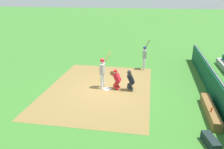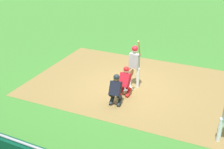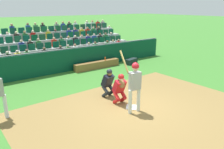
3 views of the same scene
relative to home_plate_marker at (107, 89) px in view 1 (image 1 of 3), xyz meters
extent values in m
plane|color=#38752A|center=(0.00, 0.00, -0.02)|extent=(160.00, 160.00, 0.00)
cube|color=olive|center=(0.00, 0.50, -0.01)|extent=(8.89, 6.47, 0.01)
cube|color=white|center=(0.00, 0.00, 0.00)|extent=(0.62, 0.62, 0.02)
cylinder|color=silver|center=(0.00, 0.34, 0.43)|extent=(0.14, 0.14, 0.90)
cylinder|color=silver|center=(0.38, 0.31, 0.43)|extent=(0.14, 0.14, 0.90)
cube|color=#A09DA0|center=(0.19, 0.33, 1.20)|extent=(0.44, 0.26, 0.64)
sphere|color=#C8A28D|center=(0.19, 0.33, 1.68)|extent=(0.23, 0.23, 0.23)
sphere|color=#B21621|center=(0.19, 0.33, 1.74)|extent=(0.26, 0.26, 0.26)
cylinder|color=#A09DA0|center=(0.24, 0.30, 1.51)|extent=(0.46, 0.18, 0.14)
cylinder|color=#A09DA0|center=(0.40, 0.28, 1.51)|extent=(0.17, 0.16, 0.13)
cylinder|color=tan|center=(0.47, 0.06, 1.89)|extent=(0.12, 0.45, 0.75)
sphere|color=black|center=(0.45, 0.25, 1.53)|extent=(0.06, 0.06, 0.06)
cylinder|color=red|center=(0.00, -0.56, 0.14)|extent=(0.17, 0.39, 0.34)
cylinder|color=red|center=(0.00, -0.56, 0.36)|extent=(0.17, 0.39, 0.33)
cylinder|color=red|center=(0.32, -0.58, 0.14)|extent=(0.17, 0.39, 0.34)
cylinder|color=red|center=(0.32, -0.58, 0.36)|extent=(0.17, 0.39, 0.33)
cube|color=red|center=(0.16, -0.60, 0.71)|extent=(0.45, 0.48, 0.60)
cube|color=red|center=(0.16, -0.48, 0.71)|extent=(0.40, 0.27, 0.44)
sphere|color=#DBAD8E|center=(0.16, -0.49, 1.07)|extent=(0.22, 0.22, 0.22)
cube|color=black|center=(0.16, -0.49, 1.07)|extent=(0.21, 0.13, 0.20)
sphere|color=red|center=(0.16, -0.49, 1.13)|extent=(0.24, 0.24, 0.24)
cylinder|color=brown|center=(0.30, -0.28, 0.93)|extent=(0.09, 0.30, 0.30)
cylinder|color=red|center=(0.32, -0.45, 0.86)|extent=(0.13, 0.39, 0.22)
cylinder|color=black|center=(-0.03, -1.42, 0.14)|extent=(0.17, 0.39, 0.34)
cylinder|color=black|center=(-0.03, -1.42, 0.36)|extent=(0.17, 0.39, 0.33)
cylinder|color=black|center=(0.28, -1.39, 0.14)|extent=(0.17, 0.39, 0.34)
cylinder|color=black|center=(0.28, -1.39, 0.36)|extent=(0.17, 0.39, 0.33)
cube|color=black|center=(0.13, -1.44, 0.71)|extent=(0.46, 0.49, 0.60)
cube|color=black|center=(0.12, -1.32, 0.71)|extent=(0.40, 0.28, 0.44)
sphere|color=brown|center=(0.12, -1.32, 1.07)|extent=(0.22, 0.22, 0.22)
cube|color=black|center=(0.12, -1.32, 1.07)|extent=(0.21, 0.14, 0.20)
sphere|color=black|center=(0.12, -1.32, 1.13)|extent=(0.24, 0.24, 0.24)
cube|color=#083D29|center=(0.00, -6.08, 0.64)|extent=(15.53, 0.24, 1.31)
cylinder|color=gray|center=(0.00, -6.08, 1.33)|extent=(15.53, 0.07, 0.07)
cube|color=brown|center=(-1.98, -5.53, 0.20)|extent=(3.11, 0.40, 0.44)
cylinder|color=#D94A17|center=(-2.52, -5.43, 0.54)|extent=(0.07, 0.07, 0.23)
cube|color=black|center=(-4.42, -5.06, 0.16)|extent=(1.04, 0.60, 0.35)
cylinder|color=silver|center=(4.06, -2.01, 0.41)|extent=(0.16, 0.16, 0.86)
cylinder|color=silver|center=(4.51, -1.90, 0.41)|extent=(0.16, 0.16, 0.86)
cube|color=gray|center=(4.29, -1.96, 1.15)|extent=(0.49, 0.32, 0.61)
sphere|color=beige|center=(4.29, -1.96, 1.60)|extent=(0.22, 0.22, 0.22)
sphere|color=navy|center=(4.29, -1.96, 1.66)|extent=(0.25, 0.25, 0.25)
cylinder|color=gray|center=(4.34, -1.97, 1.44)|extent=(0.48, 0.15, 0.14)
cylinder|color=gray|center=(4.52, -1.93, 1.44)|extent=(0.17, 0.12, 0.13)
cylinder|color=tan|center=(4.57, -2.11, 1.85)|extent=(0.08, 0.39, 0.81)
sphere|color=black|center=(4.57, -1.94, 1.46)|extent=(0.06, 0.06, 0.06)
cube|color=#084C31|center=(6.52, -8.17, 0.65)|extent=(0.44, 0.10, 0.42)
camera|label=1|loc=(-12.08, -2.75, 5.49)|focal=35.37mm
camera|label=2|loc=(4.30, -10.39, 6.01)|focal=47.21mm
camera|label=3|loc=(5.22, 5.76, 3.73)|focal=35.32mm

